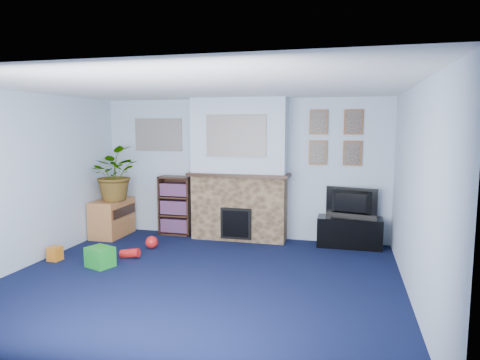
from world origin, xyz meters
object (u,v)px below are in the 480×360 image
(tv_stand, at_px, (349,233))
(sideboard, at_px, (112,216))
(television, at_px, (350,203))
(bookshelf, at_px, (176,207))

(tv_stand, bearing_deg, sideboard, -175.74)
(sideboard, bearing_deg, television, 4.54)
(bookshelf, relative_size, sideboard, 1.27)
(tv_stand, height_order, bookshelf, bookshelf)
(television, bearing_deg, tv_stand, 102.88)
(bookshelf, bearing_deg, tv_stand, -1.45)
(television, bearing_deg, sideboard, 17.42)
(bookshelf, xyz_separation_m, sideboard, (-1.05, -0.38, -0.15))
(tv_stand, bearing_deg, bookshelf, 178.55)
(bookshelf, height_order, sideboard, bookshelf)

